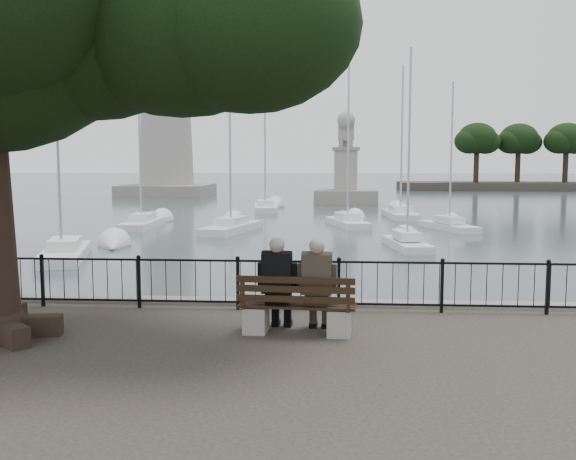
# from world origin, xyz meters

# --- Properties ---
(harbor) EXTENTS (260.00, 260.00, 1.20)m
(harbor) POSITION_xyz_m (0.00, 3.00, -0.50)
(harbor) COLOR gray
(harbor) RESTS_ON ground
(railing) EXTENTS (22.06, 0.06, 1.00)m
(railing) POSITION_xyz_m (0.00, 2.50, 0.56)
(railing) COLOR black
(railing) RESTS_ON ground
(bench) EXTENTS (2.02, 0.73, 1.05)m
(bench) POSITION_xyz_m (0.28, 0.73, 0.37)
(bench) COLOR gray
(bench) RESTS_ON ground
(person_left) EXTENTS (0.50, 0.84, 1.66)m
(person_left) POSITION_xyz_m (-0.05, 0.87, 0.77)
(person_left) COLOR black
(person_left) RESTS_ON ground
(person_right) EXTENTS (0.50, 0.84, 1.66)m
(person_right) POSITION_xyz_m (0.62, 0.82, 0.77)
(person_right) COLOR #2B2720
(person_right) RESTS_ON ground
(tree) EXTENTS (10.00, 6.99, 8.17)m
(tree) POSITION_xyz_m (-4.05, 0.34, 5.37)
(tree) COLOR black
(tree) RESTS_ON ground
(lighthouse) EXTENTS (9.62, 9.62, 29.56)m
(lighthouse) POSITION_xyz_m (-18.00, 62.00, 11.41)
(lighthouse) COLOR gray
(lighthouse) RESTS_ON ground
(lion_monument) EXTENTS (5.74, 5.74, 8.53)m
(lion_monument) POSITION_xyz_m (2.00, 49.94, 1.12)
(lion_monument) COLOR gray
(lion_monument) RESTS_ON ground
(sailboat_a) EXTENTS (2.99, 5.77, 11.31)m
(sailboat_a) POSITION_xyz_m (-9.95, 15.06, -0.67)
(sailboat_a) COLOR white
(sailboat_a) RESTS_ON ground
(sailboat_b) EXTENTS (2.93, 6.06, 11.36)m
(sailboat_b) POSITION_xyz_m (-4.79, 25.43, -0.68)
(sailboat_b) COLOR white
(sailboat_b) RESTS_ON ground
(sailboat_c) EXTENTS (1.94, 4.81, 9.06)m
(sailboat_c) POSITION_xyz_m (4.22, 19.25, -0.70)
(sailboat_c) COLOR white
(sailboat_c) RESTS_ON ground
(sailboat_d) EXTENTS (3.00, 4.95, 8.53)m
(sailboat_d) POSITION_xyz_m (7.52, 27.33, -0.72)
(sailboat_d) COLOR white
(sailboat_d) RESTS_ON ground
(sailboat_e) EXTENTS (1.69, 5.54, 12.92)m
(sailboat_e) POSITION_xyz_m (-10.52, 27.65, -0.63)
(sailboat_e) COLOR white
(sailboat_e) RESTS_ON ground
(sailboat_f) EXTENTS (2.77, 5.50, 10.53)m
(sailboat_f) POSITION_xyz_m (1.75, 29.18, -0.68)
(sailboat_f) COLOR white
(sailboat_f) RESTS_ON ground
(sailboat_g) EXTENTS (2.17, 6.20, 10.62)m
(sailboat_g) POSITION_xyz_m (5.55, 35.24, -0.70)
(sailboat_g) COLOR white
(sailboat_g) RESTS_ON ground
(sailboat_h) EXTENTS (2.45, 6.35, 14.45)m
(sailboat_h) POSITION_xyz_m (-4.51, 40.93, -0.61)
(sailboat_h) COLOR white
(sailboat_h) RESTS_ON ground
(far_shore) EXTENTS (30.00, 8.60, 9.18)m
(far_shore) POSITION_xyz_m (25.54, 79.46, 3.00)
(far_shore) COLOR #2C2822
(far_shore) RESTS_ON ground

